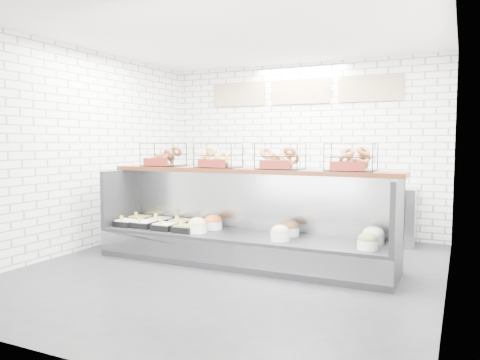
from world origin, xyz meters
The scene contains 5 objects.
ground centered at (0.00, 0.00, 0.00)m, with size 5.50×5.50×0.00m, color black.
room_shell centered at (0.00, 0.60, 2.06)m, with size 5.02×5.51×3.01m.
display_case centered at (-0.02, 0.35, 0.33)m, with size 4.00×0.90×1.20m.
bagel_shelf centered at (0.01, 0.52, 1.38)m, with size 4.10×0.50×0.40m.
prep_counter centered at (-0.01, 2.43, 0.47)m, with size 4.00×0.60×1.20m.
Camera 1 is at (2.61, -5.23, 1.61)m, focal length 35.00 mm.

